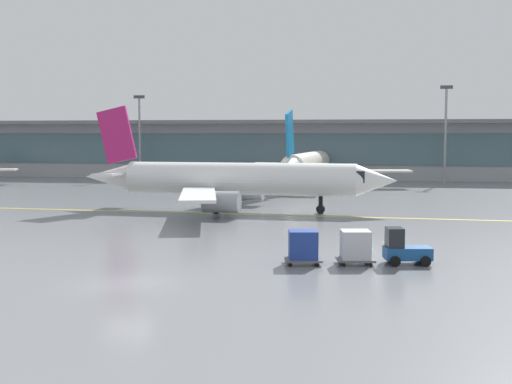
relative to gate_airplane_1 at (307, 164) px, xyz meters
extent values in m
plane|color=slate|center=(-3.42, -62.28, -3.11)|extent=(400.00, 400.00, 0.00)
cube|color=yellow|center=(-3.62, -33.47, -3.11)|extent=(109.92, 4.90, 0.01)
cube|color=#9EA3A8|center=(-3.42, 17.54, 1.39)|extent=(210.81, 8.00, 9.00)
cube|color=slate|center=(-3.42, 13.46, 1.84)|extent=(202.38, 0.16, 5.04)
cube|color=slate|center=(-3.42, 16.04, 6.19)|extent=(219.25, 11.00, 0.60)
cylinder|color=silver|center=(0.04, 0.40, 0.10)|extent=(5.07, 22.68, 3.12)
cone|color=silver|center=(1.18, 13.47, 0.10)|extent=(3.28, 3.99, 2.97)
cube|color=black|center=(0.96, 10.98, 0.49)|extent=(2.67, 3.01, 1.09)
cone|color=silver|center=(-1.16, -13.29, 0.10)|extent=(3.08, 5.21, 2.66)
cube|color=silver|center=(-8.09, -0.73, -0.76)|extent=(13.06, 7.36, 0.26)
cylinder|color=#999EA3|center=(-5.41, 0.42, -1.63)|extent=(2.21, 3.46, 1.93)
cube|color=silver|center=(7.84, -2.12, -0.76)|extent=(13.19, 5.35, 0.26)
cylinder|color=#999EA3|center=(5.40, -0.53, -1.63)|extent=(2.21, 3.46, 1.93)
cube|color=#1472B2|center=(-1.07, -12.30, 4.33)|extent=(0.70, 4.22, 5.88)
cube|color=silver|center=(-3.33, -11.73, 0.57)|extent=(4.77, 2.60, 0.22)
cube|color=silver|center=(1.25, -12.13, 0.57)|extent=(4.77, 2.60, 0.22)
cylinder|color=black|center=(0.72, 8.24, -2.29)|extent=(0.40, 0.40, 1.65)
cylinder|color=black|center=(0.72, 8.24, -2.70)|extent=(0.58, 0.87, 0.83)
cylinder|color=black|center=(-2.23, -1.25, -2.29)|extent=(0.40, 0.40, 1.65)
cylinder|color=black|center=(-2.23, -1.25, -2.70)|extent=(0.58, 0.87, 0.83)
cylinder|color=black|center=(1.98, -1.61, -2.29)|extent=(0.40, 0.40, 1.65)
cylinder|color=black|center=(1.98, -1.61, -2.70)|extent=(0.58, 0.87, 0.83)
cylinder|color=white|center=(-3.62, -31.47, 0.03)|extent=(22.07, 3.95, 3.05)
cone|color=white|center=(9.18, -32.00, 0.03)|extent=(3.78, 3.05, 2.90)
cube|color=black|center=(6.74, -31.90, 0.41)|extent=(2.84, 2.49, 1.07)
cone|color=white|center=(-17.03, -30.92, 0.03)|extent=(4.98, 2.79, 2.59)
cube|color=white|center=(-5.09, -23.60, -0.81)|extent=(6.69, 12.82, 0.25)
cylinder|color=#999EA3|center=(-3.85, -26.16, -1.66)|extent=(3.30, 2.02, 1.88)
cube|color=white|center=(-5.73, -39.19, -0.81)|extent=(5.76, 12.88, 0.25)
cylinder|color=#999EA3|center=(-4.28, -36.74, -1.66)|extent=(3.30, 2.02, 1.88)
cube|color=#B21E66|center=(-16.05, -30.96, 4.15)|extent=(4.12, 0.49, 5.74)
cube|color=white|center=(-15.60, -28.73, 0.48)|extent=(2.34, 4.57, 0.22)
cube|color=white|center=(-15.78, -33.21, 0.48)|extent=(2.34, 4.57, 0.22)
cylinder|color=black|center=(4.06, -31.79, -2.31)|extent=(0.39, 0.39, 1.61)
cylinder|color=black|center=(4.06, -31.79, -2.71)|extent=(0.83, 0.53, 0.81)
cylinder|color=black|center=(-5.32, -29.33, -2.31)|extent=(0.39, 0.39, 1.61)
cylinder|color=black|center=(-5.32, -29.33, -2.71)|extent=(0.83, 0.53, 0.81)
cylinder|color=black|center=(-5.49, -33.46, -2.31)|extent=(0.39, 0.39, 1.61)
cylinder|color=black|center=(-5.49, -33.46, -2.71)|extent=(0.83, 0.53, 0.81)
cube|color=#194C8C|center=(10.55, -55.10, -2.46)|extent=(2.80, 1.81, 0.70)
cube|color=#1E2328|center=(9.81, -55.23, -1.56)|extent=(1.09, 1.37, 1.10)
cylinder|color=black|center=(11.27, -54.27, -2.81)|extent=(0.63, 0.32, 0.60)
cylinder|color=black|center=(11.51, -55.65, -2.81)|extent=(0.63, 0.32, 0.60)
cylinder|color=black|center=(9.60, -54.55, -2.81)|extent=(0.63, 0.32, 0.60)
cylinder|color=black|center=(9.83, -55.93, -2.81)|extent=(0.63, 0.32, 0.60)
cube|color=#595B60|center=(7.63, -55.59, -2.83)|extent=(2.34, 1.93, 0.12)
cube|color=silver|center=(7.63, -55.59, -1.97)|extent=(1.83, 1.75, 1.60)
cylinder|color=black|center=(8.25, -54.78, -3.00)|extent=(0.23, 0.14, 0.22)
cylinder|color=black|center=(8.48, -56.16, -3.00)|extent=(0.23, 0.14, 0.22)
cylinder|color=black|center=(6.77, -55.03, -3.00)|extent=(0.23, 0.14, 0.22)
cylinder|color=black|center=(7.00, -56.41, -3.00)|extent=(0.23, 0.14, 0.22)
cube|color=#595B60|center=(4.70, -56.09, -2.83)|extent=(2.34, 1.93, 0.12)
cube|color=navy|center=(4.70, -56.09, -1.97)|extent=(1.83, 1.75, 1.60)
cylinder|color=black|center=(5.32, -55.27, -3.00)|extent=(0.23, 0.14, 0.22)
cylinder|color=black|center=(5.56, -56.65, -3.00)|extent=(0.23, 0.14, 0.22)
cylinder|color=black|center=(3.84, -55.52, -3.00)|extent=(0.23, 0.14, 0.22)
cylinder|color=black|center=(4.08, -56.90, -3.00)|extent=(0.23, 0.14, 0.22)
cylinder|color=gray|center=(-28.23, 10.45, 3.44)|extent=(0.36, 0.36, 13.11)
cube|color=#3F3F42|center=(-28.23, 10.45, 10.24)|extent=(1.80, 0.30, 0.50)
cylinder|color=gray|center=(19.79, 8.91, 3.90)|extent=(0.36, 0.36, 14.02)
cube|color=#3F3F42|center=(19.79, 8.91, 11.16)|extent=(1.80, 0.30, 0.50)
camera|label=1|loc=(8.12, -93.10, 4.28)|focal=46.48mm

